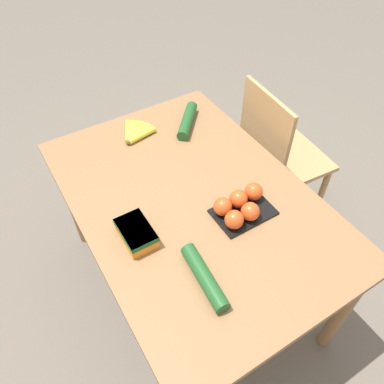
{
  "coord_description": "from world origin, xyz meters",
  "views": [
    {
      "loc": [
        0.88,
        -0.54,
        1.86
      ],
      "look_at": [
        0.0,
        0.0,
        0.75
      ],
      "focal_mm": 35.0,
      "sensor_mm": 36.0,
      "label": 1
    }
  ],
  "objects_px": {
    "carrot_bag": "(136,232)",
    "cucumber_far": "(187,121)",
    "chair": "(277,157)",
    "tomato_pack": "(240,206)",
    "banana_bunch": "(135,133)",
    "cucumber_near": "(204,277)"
  },
  "relations": [
    {
      "from": "carrot_bag",
      "to": "cucumber_far",
      "type": "height_order",
      "value": "carrot_bag"
    },
    {
      "from": "chair",
      "to": "tomato_pack",
      "type": "xyz_separation_m",
      "value": [
        0.36,
        -0.55,
        0.28
      ]
    },
    {
      "from": "tomato_pack",
      "to": "carrot_bag",
      "type": "distance_m",
      "value": 0.41
    },
    {
      "from": "tomato_pack",
      "to": "carrot_bag",
      "type": "height_order",
      "value": "tomato_pack"
    },
    {
      "from": "banana_bunch",
      "to": "cucumber_near",
      "type": "bearing_deg",
      "value": -9.72
    },
    {
      "from": "chair",
      "to": "carrot_bag",
      "type": "bearing_deg",
      "value": 109.69
    },
    {
      "from": "carrot_bag",
      "to": "tomato_pack",
      "type": "bearing_deg",
      "value": 75.39
    },
    {
      "from": "banana_bunch",
      "to": "carrot_bag",
      "type": "distance_m",
      "value": 0.61
    },
    {
      "from": "chair",
      "to": "cucumber_far",
      "type": "xyz_separation_m",
      "value": [
        -0.24,
        -0.43,
        0.27
      ]
    },
    {
      "from": "banana_bunch",
      "to": "carrot_bag",
      "type": "height_order",
      "value": "carrot_bag"
    },
    {
      "from": "chair",
      "to": "cucumber_near",
      "type": "height_order",
      "value": "chair"
    },
    {
      "from": "chair",
      "to": "tomato_pack",
      "type": "relative_size",
      "value": 3.86
    },
    {
      "from": "banana_bunch",
      "to": "cucumber_far",
      "type": "height_order",
      "value": "cucumber_far"
    },
    {
      "from": "tomato_pack",
      "to": "cucumber_near",
      "type": "height_order",
      "value": "tomato_pack"
    },
    {
      "from": "banana_bunch",
      "to": "tomato_pack",
      "type": "xyz_separation_m",
      "value": [
        0.66,
        0.14,
        0.02
      ]
    },
    {
      "from": "chair",
      "to": "cucumber_near",
      "type": "relative_size",
      "value": 3.48
    },
    {
      "from": "banana_bunch",
      "to": "cucumber_near",
      "type": "relative_size",
      "value": 0.63
    },
    {
      "from": "chair",
      "to": "carrot_bag",
      "type": "xyz_separation_m",
      "value": [
        0.26,
        -0.95,
        0.27
      ]
    },
    {
      "from": "tomato_pack",
      "to": "carrot_bag",
      "type": "xyz_separation_m",
      "value": [
        -0.1,
        -0.4,
        -0.01
      ]
    },
    {
      "from": "cucumber_near",
      "to": "cucumber_far",
      "type": "xyz_separation_m",
      "value": [
        -0.78,
        0.4,
        0.0
      ]
    },
    {
      "from": "chair",
      "to": "tomato_pack",
      "type": "bearing_deg",
      "value": 127.74
    },
    {
      "from": "banana_bunch",
      "to": "cucumber_near",
      "type": "distance_m",
      "value": 0.85
    }
  ]
}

